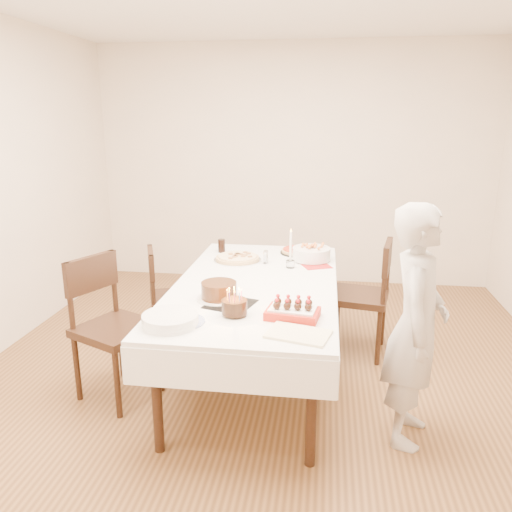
# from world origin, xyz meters

# --- Properties ---
(floor) EXTENTS (5.00, 5.00, 0.00)m
(floor) POSITION_xyz_m (0.00, 0.00, 0.00)
(floor) COLOR #55371D
(floor) RESTS_ON ground
(wall_back) EXTENTS (4.50, 0.04, 2.70)m
(wall_back) POSITION_xyz_m (0.00, 2.50, 1.35)
(wall_back) COLOR beige
(wall_back) RESTS_ON floor
(wall_front) EXTENTS (4.50, 0.04, 2.70)m
(wall_front) POSITION_xyz_m (0.00, -2.50, 1.35)
(wall_front) COLOR beige
(wall_front) RESTS_ON floor
(dining_table) EXTENTS (1.36, 2.25, 0.75)m
(dining_table) POSITION_xyz_m (-0.09, 0.10, 0.38)
(dining_table) COLOR white
(dining_table) RESTS_ON floor
(chair_right_savory) EXTENTS (0.58, 0.58, 0.97)m
(chair_right_savory) POSITION_xyz_m (0.68, 0.64, 0.48)
(chair_right_savory) COLOR black
(chair_right_savory) RESTS_ON floor
(chair_left_savory) EXTENTS (0.58, 0.58, 0.88)m
(chair_left_savory) POSITION_xyz_m (-0.82, 0.51, 0.44)
(chair_left_savory) COLOR black
(chair_left_savory) RESTS_ON floor
(chair_left_dessert) EXTENTS (0.68, 0.68, 1.00)m
(chair_left_dessert) POSITION_xyz_m (-0.99, -0.29, 0.50)
(chair_left_dessert) COLOR black
(chair_left_dessert) RESTS_ON floor
(person) EXTENTS (0.46, 0.59, 1.45)m
(person) POSITION_xyz_m (0.94, -0.48, 0.72)
(person) COLOR beige
(person) RESTS_ON floor
(pizza_white) EXTENTS (0.47, 0.47, 0.04)m
(pizza_white) POSITION_xyz_m (-0.32, 0.63, 0.77)
(pizza_white) COLOR beige
(pizza_white) RESTS_ON dining_table
(pizza_pepperoni) EXTENTS (0.34, 0.34, 0.04)m
(pizza_pepperoni) POSITION_xyz_m (0.16, 0.93, 0.77)
(pizza_pepperoni) COLOR red
(pizza_pepperoni) RESTS_ON dining_table
(red_placemat) EXTENTS (0.28, 0.28, 0.01)m
(red_placemat) POSITION_xyz_m (0.33, 0.58, 0.75)
(red_placemat) COLOR #B21E1E
(red_placemat) RESTS_ON dining_table
(pasta_bowl) EXTENTS (0.39, 0.39, 0.10)m
(pasta_bowl) POSITION_xyz_m (0.29, 0.72, 0.81)
(pasta_bowl) COLOR white
(pasta_bowl) RESTS_ON dining_table
(taper_candle) EXTENTS (0.09, 0.09, 0.32)m
(taper_candle) POSITION_xyz_m (0.13, 0.50, 0.91)
(taper_candle) COLOR white
(taper_candle) RESTS_ON dining_table
(shaker_pair) EXTENTS (0.11, 0.11, 0.10)m
(shaker_pair) POSITION_xyz_m (-0.08, 0.58, 0.80)
(shaker_pair) COLOR white
(shaker_pair) RESTS_ON dining_table
(cola_glass) EXTENTS (0.07, 0.07, 0.12)m
(cola_glass) POSITION_xyz_m (-0.50, 0.88, 0.81)
(cola_glass) COLOR black
(cola_glass) RESTS_ON dining_table
(layer_cake) EXTENTS (0.37, 0.37, 0.12)m
(layer_cake) POSITION_xyz_m (-0.28, -0.28, 0.81)
(layer_cake) COLOR #371D0D
(layer_cake) RESTS_ON dining_table
(cake_board) EXTENTS (0.34, 0.34, 0.01)m
(cake_board) POSITION_xyz_m (-0.19, -0.35, 0.75)
(cake_board) COLOR black
(cake_board) RESTS_ON dining_table
(birthday_cake) EXTENTS (0.15, 0.15, 0.15)m
(birthday_cake) POSITION_xyz_m (-0.13, -0.53, 0.84)
(birthday_cake) COLOR #311B0D
(birthday_cake) RESTS_ON dining_table
(strawberry_box) EXTENTS (0.33, 0.25, 0.08)m
(strawberry_box) POSITION_xyz_m (0.22, -0.52, 0.79)
(strawberry_box) COLOR #AD2013
(strawberry_box) RESTS_ON dining_table
(box_lid) EXTENTS (0.38, 0.30, 0.03)m
(box_lid) POSITION_xyz_m (0.27, -0.76, 0.75)
(box_lid) COLOR beige
(box_lid) RESTS_ON dining_table
(plate_stack) EXTENTS (0.39, 0.39, 0.07)m
(plate_stack) POSITION_xyz_m (-0.46, -0.72, 0.78)
(plate_stack) COLOR white
(plate_stack) RESTS_ON dining_table
(china_plate) EXTENTS (0.26, 0.26, 0.01)m
(china_plate) POSITION_xyz_m (-0.40, -0.67, 0.75)
(china_plate) COLOR white
(china_plate) RESTS_ON dining_table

